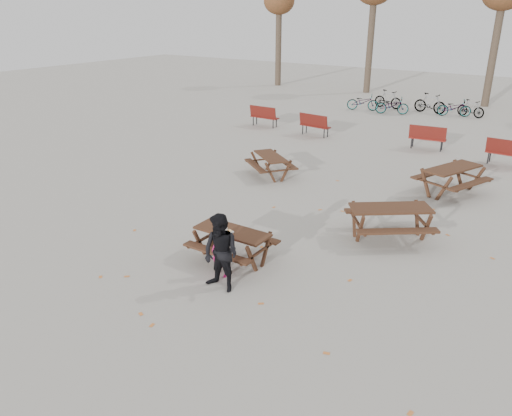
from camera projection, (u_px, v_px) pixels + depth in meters
The scene contains 13 objects.
ground at pixel (233, 260), 11.87m from camera, with size 80.00×80.00×0.00m, color gray.
main_picnic_table at pixel (232, 238), 11.65m from camera, with size 1.80×1.45×0.78m.
food_tray at pixel (230, 232), 11.46m from camera, with size 0.18×0.11×0.04m, color silver.
bread_roll at pixel (230, 230), 11.45m from camera, with size 0.14×0.06×0.05m, color tan.
soda_bottle at pixel (226, 231), 11.39m from camera, with size 0.07×0.07×0.17m.
child at pixel (221, 252), 10.97m from camera, with size 0.43×0.28×1.19m, color #C31862.
adult at pixel (221, 253), 10.34m from camera, with size 0.83×0.65×1.71m, color black.
picnic_table_east at pixel (389, 223), 12.83m from camera, with size 2.02×1.63×0.87m, color #321D12, non-canonical shape.
picnic_table_north at pixel (271, 166), 17.65m from camera, with size 1.73×1.39×0.74m, color #321D12, non-canonical shape.
picnic_table_far at pixel (451, 180), 15.96m from camera, with size 2.04×1.64×0.88m, color #321D12, non-canonical shape.
park_bench_row at pixel (369, 131), 21.96m from camera, with size 12.82×1.28×1.03m.
bicycle_row at pixel (412, 104), 28.18m from camera, with size 7.41×2.60×1.11m.
fallen_leaves at pixel (302, 229), 13.54m from camera, with size 11.00×11.00×0.01m, color orange, non-canonical shape.
Camera 1 is at (6.31, -8.46, 5.60)m, focal length 35.00 mm.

